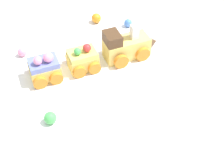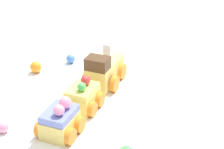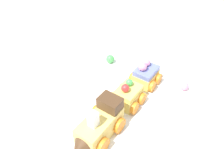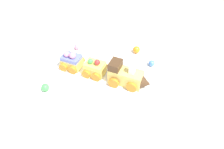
# 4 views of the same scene
# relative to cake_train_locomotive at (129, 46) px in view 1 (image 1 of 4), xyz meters

# --- Properties ---
(ground_plane) EXTENTS (10.00, 10.00, 0.00)m
(ground_plane) POSITION_rel_cake_train_locomotive_xyz_m (-0.08, -0.02, -0.04)
(ground_plane) COLOR beige
(display_board) EXTENTS (0.69, 0.46, 0.01)m
(display_board) POSITION_rel_cake_train_locomotive_xyz_m (-0.08, -0.02, -0.03)
(display_board) COLOR white
(display_board) RESTS_ON ground_plane
(cake_train_locomotive) EXTENTS (0.14, 0.08, 0.08)m
(cake_train_locomotive) POSITION_rel_cake_train_locomotive_xyz_m (0.00, 0.00, 0.00)
(cake_train_locomotive) COLOR #EACC66
(cake_train_locomotive) RESTS_ON display_board
(cake_car_lemon) EXTENTS (0.08, 0.08, 0.06)m
(cake_car_lemon) POSITION_rel_cake_train_locomotive_xyz_m (-0.11, 0.03, -0.00)
(cake_car_lemon) COLOR #EACC66
(cake_car_lemon) RESTS_ON display_board
(cake_car_blueberry) EXTENTS (0.08, 0.08, 0.07)m
(cake_car_blueberry) POSITION_rel_cake_train_locomotive_xyz_m (-0.19, 0.04, -0.00)
(cake_car_blueberry) COLOR #EACC66
(cake_car_blueberry) RESTS_ON display_board
(gumball_pink) EXTENTS (0.02, 0.02, 0.02)m
(gumball_pink) POSITION_rel_cake_train_locomotive_xyz_m (-0.20, 0.14, -0.02)
(gumball_pink) COLOR pink
(gumball_pink) RESTS_ON display_board
(gumball_orange) EXTENTS (0.03, 0.03, 0.03)m
(gumball_orange) POSITION_rel_cake_train_locomotive_xyz_m (0.01, 0.16, -0.01)
(gumball_orange) COLOR orange
(gumball_orange) RESTS_ON display_board
(gumball_green) EXTENTS (0.02, 0.02, 0.02)m
(gumball_green) POSITION_rel_cake_train_locomotive_xyz_m (-0.24, -0.07, -0.02)
(gumball_green) COLOR #4CBC56
(gumball_green) RESTS_ON display_board
(gumball_blue) EXTENTS (0.02, 0.02, 0.02)m
(gumball_blue) POSITION_rel_cake_train_locomotive_xyz_m (0.07, 0.09, -0.02)
(gumball_blue) COLOR #4C84E0
(gumball_blue) RESTS_ON display_board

